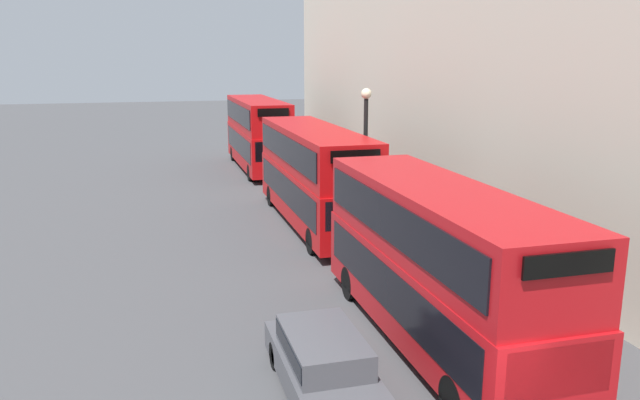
# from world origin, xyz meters

# --- Properties ---
(bus_leading) EXTENTS (2.59, 10.07, 4.13)m
(bus_leading) POSITION_xyz_m (1.60, 6.35, 2.28)
(bus_leading) COLOR #A80F14
(bus_leading) RESTS_ON ground
(bus_second_in_queue) EXTENTS (2.59, 11.29, 4.26)m
(bus_second_in_queue) POSITION_xyz_m (1.60, 18.41, 2.35)
(bus_second_in_queue) COLOR #B20C0F
(bus_second_in_queue) RESTS_ON ground
(bus_third_in_queue) EXTENTS (2.59, 10.98, 4.55)m
(bus_third_in_queue) POSITION_xyz_m (1.60, 32.87, 2.50)
(bus_third_in_queue) COLOR #B20C0F
(bus_third_in_queue) RESTS_ON ground
(car_dark_sedan) EXTENTS (1.76, 4.74, 1.40)m
(car_dark_sedan) POSITION_xyz_m (-1.80, 4.63, 0.74)
(car_dark_sedan) COLOR #47474C
(car_dark_sedan) RESTS_ON ground
(street_lamp) EXTENTS (0.44, 0.44, 5.96)m
(street_lamp) POSITION_xyz_m (3.53, 17.28, 3.72)
(street_lamp) COLOR black
(street_lamp) RESTS_ON ground
(pedestrian) EXTENTS (0.36, 0.36, 1.57)m
(pedestrian) POSITION_xyz_m (4.51, 12.82, 0.72)
(pedestrian) COLOR #26262D
(pedestrian) RESTS_ON ground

